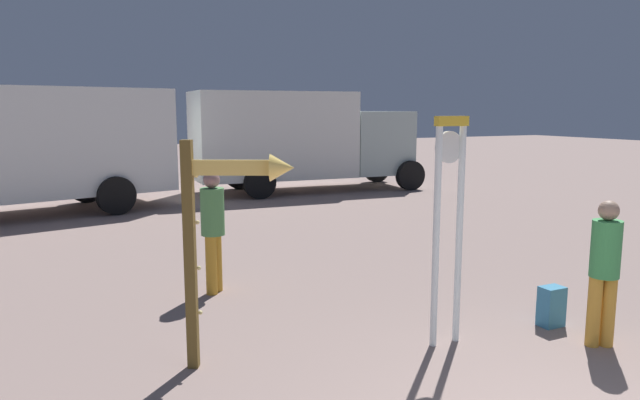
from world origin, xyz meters
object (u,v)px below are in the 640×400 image
(backpack, at_px, (551,307))
(box_truck_far, at_px, (22,146))
(person_near_clock, at_px, (605,266))
(box_truck_near, at_px, (298,138))
(standing_clock, at_px, (448,213))
(arrow_sign, at_px, (226,215))
(person_distant, at_px, (213,226))

(backpack, height_order, box_truck_far, box_truck_far)
(person_near_clock, bearing_deg, box_truck_near, 81.28)
(standing_clock, height_order, person_near_clock, standing_clock)
(arrow_sign, bearing_deg, person_near_clock, -17.69)
(standing_clock, bearing_deg, arrow_sign, 169.83)
(standing_clock, distance_m, arrow_sign, 2.26)
(standing_clock, height_order, box_truck_near, box_truck_near)
(standing_clock, distance_m, backpack, 1.83)
(box_truck_near, bearing_deg, person_distant, -119.95)
(standing_clock, relative_size, person_distant, 1.45)
(person_near_clock, relative_size, person_distant, 0.94)
(arrow_sign, height_order, box_truck_near, box_truck_near)
(person_distant, distance_m, box_truck_near, 10.06)
(backpack, distance_m, person_distant, 4.29)
(box_truck_near, bearing_deg, arrow_sign, -116.52)
(backpack, bearing_deg, box_truck_far, 117.77)
(backpack, bearing_deg, arrow_sign, 171.88)
(person_distant, bearing_deg, person_near_clock, -48.13)
(arrow_sign, distance_m, backpack, 3.87)
(arrow_sign, xyz_separation_m, person_distant, (0.50, 2.34, -0.57))
(backpack, xyz_separation_m, box_truck_far, (-5.49, 10.42, 1.39))
(person_distant, bearing_deg, standing_clock, -57.80)
(person_distant, xyz_separation_m, box_truck_far, (-2.36, 7.56, 0.70))
(standing_clock, distance_m, box_truck_near, 11.90)
(person_near_clock, relative_size, backpack, 3.34)
(box_truck_near, bearing_deg, person_near_clock, -98.72)
(box_truck_near, bearing_deg, box_truck_far, -171.28)
(arrow_sign, bearing_deg, box_truck_near, 63.48)
(box_truck_far, bearing_deg, person_near_clock, -63.57)
(backpack, relative_size, box_truck_far, 0.06)
(box_truck_far, bearing_deg, person_distant, -72.66)
(person_distant, bearing_deg, backpack, -42.44)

